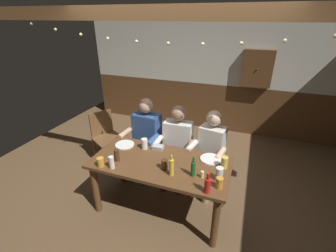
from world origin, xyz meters
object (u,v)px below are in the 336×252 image
pint_glass_5 (144,144)px  pint_glass_3 (117,155)px  person_0 (145,135)px  condiment_caddy (158,147)px  bottle_1 (171,167)px  bottle_2 (193,168)px  table_candle (202,175)px  pint_glass_1 (112,162)px  bottle_0 (208,185)px  pint_glass_0 (219,183)px  plate_0 (211,159)px  dining_table (160,169)px  pint_glass_4 (219,174)px  pint_glass_2 (165,164)px  person_1 (177,142)px  pint_glass_6 (101,162)px  pint_glass_7 (224,162)px  person_2 (209,149)px  chair_empty_near_right (106,135)px  wall_dart_cabinet (257,69)px

pint_glass_5 → pint_glass_3: bearing=-117.0°
person_0 → condiment_caddy: bearing=138.9°
bottle_1 → bottle_2: (0.23, 0.07, -0.01)m
table_candle → pint_glass_1: bearing=-169.6°
person_0 → bottle_0: bearing=143.9°
table_candle → bottle_0: size_ratio=0.35×
pint_glass_0 → plate_0: bearing=109.9°
dining_table → pint_glass_4: 0.75m
pint_glass_2 → pint_glass_5: pint_glass_5 is taller
person_1 → pint_glass_1: (-0.48, -0.94, 0.15)m
pint_glass_6 → pint_glass_7: 1.44m
pint_glass_0 → pint_glass_6: size_ratio=1.09×
dining_table → plate_0: 0.64m
table_candle → pint_glass_5: bearing=158.4°
dining_table → condiment_caddy: size_ratio=11.96×
person_2 → pint_glass_3: 1.27m
pint_glass_7 → person_1: bearing=146.4°
bottle_1 → pint_glass_2: bottle_1 is taller
pint_glass_4 → bottle_0: bearing=-108.5°
person_1 → condiment_caddy: size_ratio=8.67×
person_0 → plate_0: (1.08, -0.39, 0.06)m
dining_table → pint_glass_4: size_ratio=10.89×
pint_glass_0 → pint_glass_4: pint_glass_4 is taller
pint_glass_2 → pint_glass_4: pint_glass_4 is taller
condiment_caddy → bottle_0: 0.98m
dining_table → pint_glass_6: bearing=-152.0°
chair_empty_near_right → bottle_0: bearing=90.7°
person_0 → bottle_2: size_ratio=5.23×
person_2 → pint_glass_2: size_ratio=9.88×
pint_glass_6 → pint_glass_7: size_ratio=0.78×
person_1 → bottle_0: size_ratio=5.27×
bottle_2 → pint_glass_1: size_ratio=1.58×
person_2 → bottle_2: (-0.05, -0.75, 0.18)m
person_0 → wall_dart_cabinet: (1.47, 1.95, 0.73)m
dining_table → bottle_1: 0.36m
dining_table → plate_0: bearing=24.0°
dining_table → pint_glass_1: 0.60m
pint_glass_0 → pint_glass_6: bearing=-175.9°
table_candle → wall_dart_cabinet: size_ratio=0.11×
chair_empty_near_right → pint_glass_3: pint_glass_3 is taller
bottle_1 → pint_glass_0: size_ratio=2.09×
dining_table → plate_0: size_ratio=6.44×
bottle_0 → pint_glass_5: size_ratio=1.61×
table_candle → condiment_caddy: (-0.68, 0.39, -0.02)m
table_candle → condiment_caddy: size_ratio=0.57×
chair_empty_near_right → pint_glass_6: chair_empty_near_right is taller
wall_dart_cabinet → person_0: bearing=-126.9°
bottle_0 → condiment_caddy: bearing=142.3°
pint_glass_2 → pint_glass_3: bearing=-176.1°
dining_table → pint_glass_7: pint_glass_7 is taller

